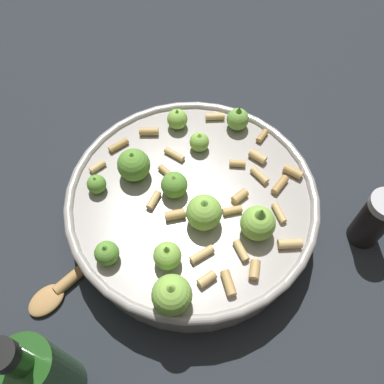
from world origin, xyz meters
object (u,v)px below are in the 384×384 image
Objects in this scene: pepper_shaker at (374,220)px; olive_oil_bottle at (43,373)px; cooking_pan at (192,206)px; wooden_spoon at (92,261)px.

pepper_shaker is 0.45m from olive_oil_bottle.
cooking_pan is 0.25m from pepper_shaker.
olive_oil_bottle reaches higher than pepper_shaker.
cooking_pan is 1.78× the size of olive_oil_bottle.
pepper_shaker is 0.50× the size of olive_oil_bottle.
olive_oil_bottle reaches higher than wooden_spoon.
olive_oil_bottle is at bearing 40.13° from pepper_shaker.
pepper_shaker reaches higher than wooden_spoon.
pepper_shaker is (-0.25, -0.04, 0.01)m from cooking_pan.
cooking_pan is at bearing -110.57° from olive_oil_bottle.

